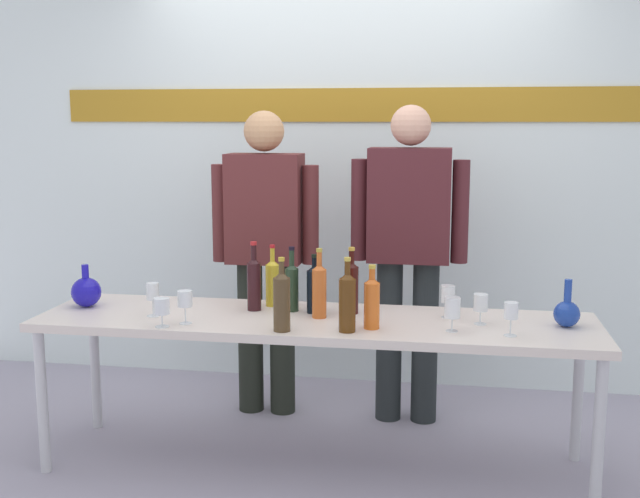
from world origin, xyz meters
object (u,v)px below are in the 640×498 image
at_px(wine_bottle_4, 319,289).
at_px(wine_glass_left_2, 162,307).
at_px(wine_bottle_8, 273,281).
at_px(wine_glass_right_0, 448,295).
at_px(decanter_blue_right, 567,312).
at_px(wine_glass_right_3, 511,312).
at_px(wine_bottle_2, 314,288).
at_px(presenter_right, 409,243).
at_px(wine_glass_left_1, 185,299).
at_px(wine_bottle_6, 292,285).
at_px(wine_bottle_3, 347,300).
at_px(display_table, 315,329).
at_px(wine_glass_right_1, 481,303).
at_px(wine_glass_right_2, 452,308).
at_px(wine_bottle_1, 282,300).
at_px(decanter_blue_left, 86,292).
at_px(presenter_left, 265,243).
at_px(wine_glass_left_0, 153,293).
at_px(wine_bottle_7, 372,301).
at_px(wine_bottle_5, 254,282).
at_px(wine_bottle_0, 351,286).

distance_m(wine_bottle_4, wine_glass_left_2, 0.72).
distance_m(wine_bottle_8, wine_glass_right_0, 0.86).
bearing_deg(decanter_blue_right, wine_glass_right_3, -142.80).
bearing_deg(wine_bottle_2, presenter_right, 53.90).
height_order(wine_glass_left_1, wine_glass_right_3, wine_glass_left_1).
height_order(wine_bottle_4, wine_bottle_6, wine_bottle_4).
relative_size(wine_bottle_3, wine_bottle_4, 1.01).
height_order(presenter_right, wine_glass_left_2, presenter_right).
height_order(display_table, wine_glass_left_1, wine_glass_left_1).
relative_size(wine_glass_right_1, wine_glass_right_2, 0.92).
relative_size(presenter_right, wine_bottle_2, 6.06).
bearing_deg(wine_bottle_1, decanter_blue_left, 165.07).
relative_size(presenter_left, wine_glass_left_0, 10.66).
xyz_separation_m(presenter_right, wine_glass_right_2, (0.24, -0.79, -0.16)).
xyz_separation_m(presenter_left, wine_bottle_7, (0.67, -0.80, -0.11)).
distance_m(decanter_blue_right, wine_glass_right_2, 0.53).
xyz_separation_m(display_table, decanter_blue_right, (1.13, 0.03, 0.12)).
relative_size(presenter_right, wine_glass_right_1, 12.32).
xyz_separation_m(wine_bottle_6, wine_bottle_8, (-0.12, 0.09, -0.00)).
bearing_deg(wine_glass_left_2, wine_bottle_4, 23.03).
relative_size(wine_bottle_2, wine_glass_right_3, 1.93).
relative_size(wine_bottle_3, wine_bottle_6, 1.05).
distance_m(presenter_left, wine_glass_right_2, 1.30).
height_order(wine_bottle_2, wine_bottle_5, wine_bottle_5).
height_order(wine_bottle_5, wine_glass_right_3, wine_bottle_5).
xyz_separation_m(wine_bottle_6, wine_glass_left_1, (-0.43, -0.32, -0.01)).
relative_size(presenter_left, wine_glass_right_2, 11.17).
xyz_separation_m(wine_bottle_1, wine_glass_right_3, (0.98, 0.08, -0.03)).
bearing_deg(display_table, wine_glass_right_2, -11.36).
distance_m(wine_bottle_3, wine_bottle_4, 0.27).
height_order(wine_bottle_3, wine_glass_right_3, wine_bottle_3).
relative_size(wine_bottle_5, wine_bottle_6, 1.07).
relative_size(decanter_blue_right, wine_bottle_3, 0.66).
xyz_separation_m(wine_bottle_7, wine_glass_right_0, (0.33, 0.25, -0.01)).
distance_m(decanter_blue_left, wine_bottle_5, 0.84).
relative_size(presenter_left, wine_bottle_2, 5.96).
height_order(wine_bottle_6, wine_bottle_8, wine_bottle_6).
bearing_deg(wine_bottle_8, presenter_right, 35.61).
bearing_deg(wine_bottle_2, wine_glass_left_1, -150.98).
distance_m(wine_bottle_0, wine_glass_left_2, 0.89).
height_order(display_table, wine_glass_right_2, wine_glass_right_2).
height_order(display_table, decanter_blue_left, decanter_blue_left).
height_order(presenter_left, wine_bottle_7, presenter_left).
bearing_deg(wine_glass_left_0, display_table, 6.87).
xyz_separation_m(decanter_blue_right, wine_bottle_6, (-1.26, 0.08, 0.06)).
relative_size(wine_bottle_8, wine_glass_left_0, 1.93).
relative_size(wine_glass_left_1, wine_glass_right_3, 1.04).
bearing_deg(wine_bottle_0, decanter_blue_left, -176.29).
relative_size(decanter_blue_right, wine_bottle_1, 0.66).
height_order(wine_bottle_4, wine_glass_right_1, wine_bottle_4).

